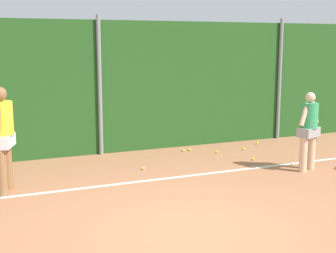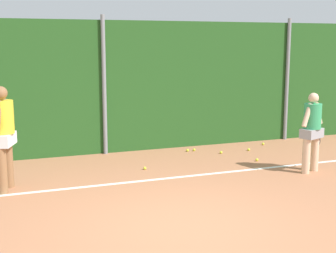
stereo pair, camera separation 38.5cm
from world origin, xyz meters
TOP-DOWN VIEW (x-y plane):
  - ground_plane at (0.00, 1.51)m, footprint 27.23×27.23m
  - hedge_fence_backdrop at (0.00, 5.17)m, footprint 17.70×0.25m
  - fence_post_center at (0.00, 4.99)m, footprint 0.10×0.10m
  - fence_post_right at (5.11, 4.99)m, footprint 0.10×0.10m
  - court_baseline_paint at (0.00, 2.46)m, footprint 12.94×0.10m
  - player_foreground_near at (3.64, 1.89)m, footprint 0.72×0.44m
  - player_midcourt at (-2.37, 2.78)m, footprint 0.49×0.84m
  - tennis_ball_1 at (0.45, 3.25)m, footprint 0.07×0.07m
  - tennis_ball_2 at (2.64, 4.02)m, footprint 0.07×0.07m
  - tennis_ball_3 at (3.42, 4.05)m, footprint 0.07×0.07m
  - tennis_ball_4 at (4.56, 3.17)m, footprint 0.07×0.07m
  - tennis_ball_6 at (1.96, 4.51)m, footprint 0.07×0.07m
  - tennis_ball_9 at (2.13, 4.50)m, footprint 0.07×0.07m
  - tennis_ball_10 at (3.07, 3.06)m, footprint 0.07×0.07m
  - tennis_ball_11 at (4.12, 4.52)m, footprint 0.07×0.07m

SIDE VIEW (x-z plane):
  - ground_plane at x=0.00m, z-range 0.00..0.00m
  - court_baseline_paint at x=0.00m, z-range 0.00..0.01m
  - tennis_ball_1 at x=0.45m, z-range 0.00..0.07m
  - tennis_ball_2 at x=2.64m, z-range 0.00..0.07m
  - tennis_ball_3 at x=3.42m, z-range 0.00..0.07m
  - tennis_ball_4 at x=4.56m, z-range 0.00..0.07m
  - tennis_ball_6 at x=1.96m, z-range 0.00..0.07m
  - tennis_ball_9 at x=2.13m, z-range 0.00..0.07m
  - tennis_ball_10 at x=3.07m, z-range 0.00..0.07m
  - tennis_ball_11 at x=4.12m, z-range 0.00..0.07m
  - player_foreground_near at x=3.64m, z-range 0.10..1.76m
  - player_midcourt at x=-2.37m, z-range 0.12..2.03m
  - hedge_fence_backdrop at x=0.00m, z-range 0.00..3.19m
  - fence_post_center at x=0.00m, z-range 0.00..3.31m
  - fence_post_right at x=5.11m, z-range 0.00..3.31m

